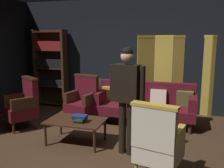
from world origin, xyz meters
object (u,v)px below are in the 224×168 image
object	(u,v)px
coffee_table	(76,123)
folding_screen	(181,74)
book_navy_cloth	(80,116)
standing_figure	(127,91)
bookshelf	(51,65)
potted_plant	(95,92)
book_black_cloth	(80,121)
armchair_gilt_accent	(158,142)
armchair_wing_right	(23,104)
armchair_wing_left	(83,100)
book_green_cloth	(80,119)
velvet_couch	(145,102)

from	to	relation	value
coffee_table	folding_screen	bearing A→B (deg)	54.12
book_navy_cloth	standing_figure	bearing A→B (deg)	-5.22
bookshelf	potted_plant	world-z (taller)	bookshelf
book_black_cloth	armchair_gilt_accent	bearing A→B (deg)	-24.01
armchair_gilt_accent	book_navy_cloth	distance (m)	1.52
armchair_wing_right	armchair_wing_left	bearing A→B (deg)	32.49
armchair_wing_right	book_green_cloth	size ratio (longest dim) A/B	5.13
book_green_cloth	potted_plant	bearing A→B (deg)	103.11
armchair_gilt_accent	standing_figure	distance (m)	0.94
book_black_cloth	potted_plant	bearing A→B (deg)	103.11
folding_screen	standing_figure	distance (m)	2.60
velvet_couch	armchair_wing_left	xyz separation A→B (m)	(-1.31, -0.35, 0.03)
bookshelf	armchair_gilt_accent	size ratio (longest dim) A/B	1.97
coffee_table	armchair_wing_right	bearing A→B (deg)	163.58
armchair_wing_right	potted_plant	world-z (taller)	armchair_wing_right
velvet_couch	standing_figure	xyz separation A→B (m)	(-0.04, -1.56, 0.57)
book_black_cloth	book_navy_cloth	world-z (taller)	book_navy_cloth
potted_plant	armchair_wing_left	bearing A→B (deg)	-89.85
bookshelf	book_navy_cloth	xyz separation A→B (m)	(1.83, -2.22, -0.58)
armchair_gilt_accent	potted_plant	xyz separation A→B (m)	(-1.82, 2.49, 0.04)
armchair_wing_left	armchair_wing_right	world-z (taller)	same
coffee_table	book_black_cloth	distance (m)	0.14
book_green_cloth	armchair_wing_right	bearing A→B (deg)	162.45
coffee_table	book_black_cloth	xyz separation A→B (m)	(0.11, -0.06, 0.06)
folding_screen	potted_plant	distance (m)	2.15
bookshelf	standing_figure	bearing A→B (deg)	-40.74
velvet_couch	book_green_cloth	distance (m)	1.72
armchair_gilt_accent	book_green_cloth	world-z (taller)	armchair_gilt_accent
velvet_couch	coffee_table	distance (m)	1.73
folding_screen	armchair_gilt_accent	size ratio (longest dim) A/B	2.02
standing_figure	velvet_couch	bearing A→B (deg)	88.58
coffee_table	standing_figure	xyz separation A→B (m)	(0.95, -0.14, 0.65)
armchair_wing_left	book_navy_cloth	bearing A→B (deg)	-68.95
potted_plant	book_green_cloth	bearing A→B (deg)	-76.89
armchair_wing_left	bookshelf	bearing A→B (deg)	141.96
armchair_wing_right	standing_figure	distance (m)	2.43
armchair_gilt_accent	armchair_wing_right	bearing A→B (deg)	159.25
folding_screen	coffee_table	distance (m)	2.96
bookshelf	book_black_cloth	distance (m)	2.95
folding_screen	book_navy_cloth	size ratio (longest dim) A/B	8.80
armchair_gilt_accent	book_green_cloth	xyz separation A→B (m)	(-1.39, 0.62, -0.01)
coffee_table	standing_figure	world-z (taller)	standing_figure
velvet_couch	armchair_wing_left	distance (m)	1.36
armchair_gilt_accent	armchair_wing_left	world-z (taller)	same
bookshelf	armchair_wing_left	distance (m)	1.87
folding_screen	armchair_gilt_accent	xyz separation A→B (m)	(-0.20, -3.03, -0.50)
velvet_couch	book_black_cloth	size ratio (longest dim) A/B	11.69
armchair_wing_right	velvet_couch	bearing A→B (deg)	23.34
bookshelf	book_green_cloth	xyz separation A→B (m)	(1.83, -2.22, -0.62)
bookshelf	armchair_wing_left	size ratio (longest dim) A/B	1.97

